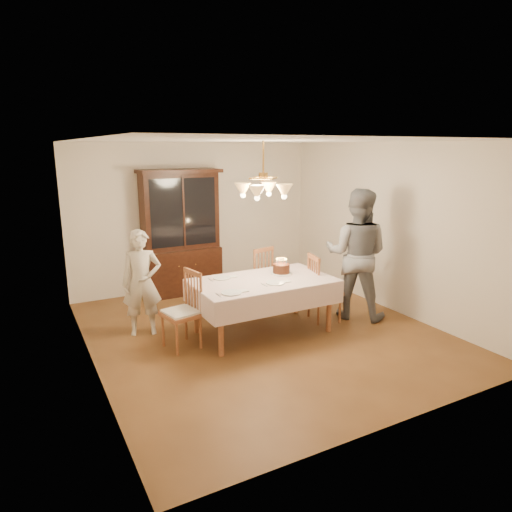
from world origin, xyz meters
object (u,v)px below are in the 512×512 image
elderly_woman (142,283)px  birthday_cake (281,269)px  chair_far_side (256,280)px  china_hutch (181,235)px  dining_table (263,285)px

elderly_woman → birthday_cake: size_ratio=4.86×
chair_far_side → elderly_woman: (-1.88, -0.24, 0.29)m
birthday_cake → china_hutch: bearing=109.7°
china_hutch → chair_far_side: 1.62m
dining_table → chair_far_side: bearing=66.9°
chair_far_side → elderly_woman: 1.92m
dining_table → chair_far_side: (0.42, 0.97, -0.24)m
elderly_woman → birthday_cake: 1.94m
dining_table → chair_far_side: size_ratio=1.90×
birthday_cake → elderly_woman: bearing=162.2°
china_hutch → elderly_woman: 1.90m
dining_table → elderly_woman: (-1.47, 0.74, 0.05)m
chair_far_side → elderly_woman: bearing=-172.9°
chair_far_side → birthday_cake: (-0.04, -0.83, 0.38)m
china_hutch → birthday_cake: (0.75, -2.11, -0.21)m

